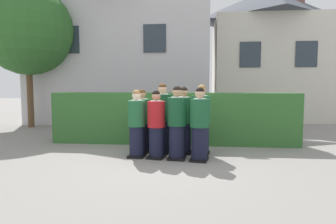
% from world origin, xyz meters
% --- Properties ---
extents(ground_plane, '(60.00, 60.00, 0.00)m').
position_xyz_m(ground_plane, '(0.00, 0.00, 0.00)').
color(ground_plane, gray).
extents(student_front_row_0, '(0.41, 0.48, 1.58)m').
position_xyz_m(student_front_row_0, '(-0.71, 0.09, 0.75)').
color(student_front_row_0, black).
rests_on(student_front_row_0, ground).
extents(student_in_red_blazer, '(0.44, 0.53, 1.57)m').
position_xyz_m(student_in_red_blazer, '(-0.24, 0.03, 0.75)').
color(student_in_red_blazer, black).
rests_on(student_in_red_blazer, ground).
extents(student_front_row_2, '(0.44, 0.54, 1.67)m').
position_xyz_m(student_front_row_2, '(0.24, -0.02, 0.80)').
color(student_front_row_2, black).
rests_on(student_front_row_2, ground).
extents(student_front_row_3, '(0.45, 0.55, 1.64)m').
position_xyz_m(student_front_row_3, '(0.75, -0.11, 0.78)').
color(student_front_row_3, black).
rests_on(student_front_row_3, ground).
extents(student_rear_row_0, '(0.41, 0.47, 1.59)m').
position_xyz_m(student_rear_row_0, '(-0.69, 0.67, 0.75)').
color(student_rear_row_0, black).
rests_on(student_rear_row_0, ground).
extents(student_rear_row_1, '(0.46, 0.54, 1.73)m').
position_xyz_m(student_rear_row_1, '(-0.17, 0.64, 0.83)').
color(student_rear_row_1, black).
rests_on(student_rear_row_1, ground).
extents(student_rear_row_2, '(0.45, 0.55, 1.65)m').
position_xyz_m(student_rear_row_2, '(0.36, 0.59, 0.79)').
color(student_rear_row_2, black).
rests_on(student_rear_row_2, ground).
extents(student_rear_row_3, '(0.46, 0.54, 1.70)m').
position_xyz_m(student_rear_row_3, '(0.79, 0.52, 0.81)').
color(student_rear_row_3, black).
rests_on(student_rear_row_3, ground).
extents(hedge, '(7.00, 0.70, 1.47)m').
position_xyz_m(hedge, '(0.00, 1.83, 0.73)').
color(hedge, '#33662D').
rests_on(hedge, ground).
extents(school_building_main, '(5.52, 4.76, 6.40)m').
position_xyz_m(school_building_main, '(4.10, 8.98, 3.28)').
color(school_building_main, beige).
rests_on(school_building_main, ground).
extents(school_building_annex, '(8.32, 3.58, 8.03)m').
position_xyz_m(school_building_annex, '(-2.79, 6.87, 4.12)').
color(school_building_annex, silver).
rests_on(school_building_annex, ground).
extents(oak_tree_left, '(3.51, 3.51, 5.59)m').
position_xyz_m(oak_tree_left, '(-5.99, 4.64, 3.83)').
color(oak_tree_left, brown).
rests_on(oak_tree_left, ground).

